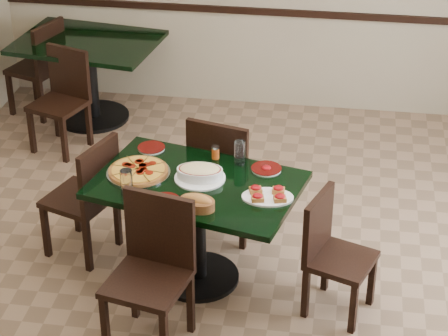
# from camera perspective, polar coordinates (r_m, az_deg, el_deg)

# --- Properties ---
(floor) EXTENTS (5.50, 5.50, 0.00)m
(floor) POSITION_cam_1_polar(r_m,az_deg,el_deg) (5.87, 0.60, -7.38)
(floor) COLOR #7C5F47
(floor) RESTS_ON ground
(room_shell) EXTENTS (5.50, 5.50, 5.50)m
(room_shell) POSITION_cam_1_polar(r_m,az_deg,el_deg) (6.79, 11.48, 8.76)
(room_shell) COLOR silver
(room_shell) RESTS_ON floor
(main_table) EXTENTS (1.42, 1.09, 0.75)m
(main_table) POSITION_cam_1_polar(r_m,az_deg,el_deg) (5.57, -1.76, -2.54)
(main_table) COLOR black
(main_table) RESTS_ON floor
(back_table) EXTENTS (1.30, 1.03, 0.75)m
(back_table) POSITION_cam_1_polar(r_m,az_deg,el_deg) (7.80, -8.81, 6.70)
(back_table) COLOR black
(back_table) RESTS_ON floor
(chair_far) EXTENTS (0.54, 0.54, 0.94)m
(chair_far) POSITION_cam_1_polar(r_m,az_deg,el_deg) (6.03, -0.02, -0.18)
(chair_far) COLOR black
(chair_far) RESTS_ON floor
(chair_near) EXTENTS (0.53, 0.53, 0.94)m
(chair_near) POSITION_cam_1_polar(r_m,az_deg,el_deg) (5.14, -4.66, -6.23)
(chair_near) COLOR black
(chair_near) RESTS_ON floor
(chair_right) EXTENTS (0.48, 0.48, 0.81)m
(chair_right) POSITION_cam_1_polar(r_m,az_deg,el_deg) (5.43, 7.00, -5.27)
(chair_right) COLOR black
(chair_right) RESTS_ON floor
(chair_left) EXTENTS (0.53, 0.53, 0.88)m
(chair_left) POSITION_cam_1_polar(r_m,az_deg,el_deg) (5.92, -8.85, -1.61)
(chair_left) COLOR black
(chair_left) RESTS_ON floor
(back_chair_near) EXTENTS (0.51, 0.51, 0.85)m
(back_chair_near) POSITION_cam_1_polar(r_m,az_deg,el_deg) (7.38, -10.46, 4.77)
(back_chair_near) COLOR black
(back_chair_near) RESTS_ON floor
(back_chair_left) EXTENTS (0.52, 0.52, 0.88)m
(back_chair_left) POSITION_cam_1_polar(r_m,az_deg,el_deg) (7.98, -11.80, 6.72)
(back_chair_left) COLOR black
(back_chair_left) RESTS_ON floor
(pepperoni_pizza) EXTENTS (0.41, 0.41, 0.04)m
(pepperoni_pizza) POSITION_cam_1_polar(r_m,az_deg,el_deg) (5.58, -5.62, -0.19)
(pepperoni_pizza) COLOR silver
(pepperoni_pizza) RESTS_ON main_table
(lasagna_casserole) EXTENTS (0.32, 0.32, 0.09)m
(lasagna_casserole) POSITION_cam_1_polar(r_m,az_deg,el_deg) (5.48, -1.59, -0.30)
(lasagna_casserole) COLOR silver
(lasagna_casserole) RESTS_ON main_table
(bread_basket) EXTENTS (0.25, 0.20, 0.09)m
(bread_basket) POSITION_cam_1_polar(r_m,az_deg,el_deg) (5.19, -1.74, -2.27)
(bread_basket) COLOR brown
(bread_basket) RESTS_ON main_table
(bruschetta_platter) EXTENTS (0.34, 0.25, 0.05)m
(bruschetta_platter) POSITION_cam_1_polar(r_m,az_deg,el_deg) (5.30, 2.87, -1.78)
(bruschetta_platter) COLOR silver
(bruschetta_platter) RESTS_ON main_table
(side_plate_near) EXTENTS (0.20, 0.20, 0.02)m
(side_plate_near) POSITION_cam_1_polar(r_m,az_deg,el_deg) (5.27, -3.89, -2.19)
(side_plate_near) COLOR silver
(side_plate_near) RESTS_ON main_table
(side_plate_far_r) EXTENTS (0.20, 0.20, 0.03)m
(side_plate_far_r) POSITION_cam_1_polar(r_m,az_deg,el_deg) (5.60, 2.78, -0.04)
(side_plate_far_r) COLOR silver
(side_plate_far_r) RESTS_ON main_table
(side_plate_far_l) EXTENTS (0.18, 0.18, 0.02)m
(side_plate_far_l) POSITION_cam_1_polar(r_m,az_deg,el_deg) (5.86, -4.77, 1.32)
(side_plate_far_l) COLOR silver
(side_plate_far_l) RESTS_ON main_table
(napkin_setting) EXTENTS (0.14, 0.14, 0.01)m
(napkin_setting) POSITION_cam_1_polar(r_m,az_deg,el_deg) (5.31, -4.26, -2.01)
(napkin_setting) COLOR white
(napkin_setting) RESTS_ON main_table
(water_glass_a) EXTENTS (0.07, 0.07, 0.16)m
(water_glass_a) POSITION_cam_1_polar(r_m,az_deg,el_deg) (5.64, 1.04, 1.01)
(water_glass_a) COLOR silver
(water_glass_a) RESTS_ON main_table
(water_glass_b) EXTENTS (0.08, 0.08, 0.16)m
(water_glass_b) POSITION_cam_1_polar(r_m,az_deg,el_deg) (5.34, -6.39, -0.92)
(water_glass_b) COLOR silver
(water_glass_b) RESTS_ON main_table
(pepper_shaker) EXTENTS (0.05, 0.05, 0.09)m
(pepper_shaker) POSITION_cam_1_polar(r_m,az_deg,el_deg) (5.71, -0.56, 1.03)
(pepper_shaker) COLOR #BF4E14
(pepper_shaker) RESTS_ON main_table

